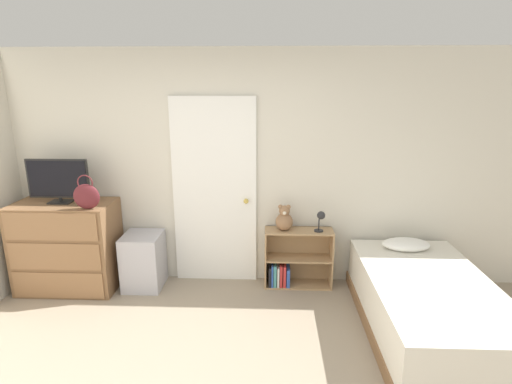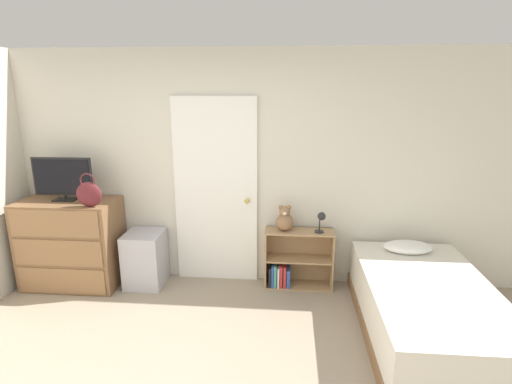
% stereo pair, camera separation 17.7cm
% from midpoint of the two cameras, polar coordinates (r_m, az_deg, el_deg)
% --- Properties ---
extents(wall_back, '(10.00, 0.06, 2.55)m').
position_cam_midpoint_polar(wall_back, '(4.39, -3.95, 3.22)').
color(wall_back, beige).
rests_on(wall_back, ground_plane).
extents(door_closed, '(0.91, 0.09, 2.06)m').
position_cam_midpoint_polar(door_closed, '(4.40, -4.60, -0.01)').
color(door_closed, white).
rests_on(door_closed, ground_plane).
extents(dresser, '(1.03, 0.56, 0.97)m').
position_cam_midpoint_polar(dresser, '(4.84, -23.89, -6.70)').
color(dresser, brown).
rests_on(dresser, ground_plane).
extents(tv, '(0.65, 0.16, 0.47)m').
position_cam_midpoint_polar(tv, '(4.66, -24.94, 1.79)').
color(tv, black).
rests_on(tv, dresser).
extents(handbag, '(0.27, 0.09, 0.35)m').
position_cam_midpoint_polar(handbag, '(4.33, -21.69, -0.28)').
color(handbag, '#591E23').
rests_on(handbag, dresser).
extents(storage_bin, '(0.41, 0.43, 0.61)m').
position_cam_midpoint_polar(storage_bin, '(4.64, -14.47, -9.21)').
color(storage_bin, '#ADADB7').
rests_on(storage_bin, ground_plane).
extents(bookshelf, '(0.74, 0.25, 0.65)m').
position_cam_midpoint_polar(bookshelf, '(4.50, 6.45, -10.04)').
color(bookshelf, tan).
rests_on(bookshelf, ground_plane).
extents(teddy_bear, '(0.19, 0.19, 0.29)m').
position_cam_midpoint_polar(teddy_bear, '(4.30, 5.30, -3.95)').
color(teddy_bear, '#8C6647').
rests_on(teddy_bear, bookshelf).
extents(desk_lamp, '(0.11, 0.11, 0.23)m').
position_cam_midpoint_polar(desk_lamp, '(4.28, 10.48, -3.78)').
color(desk_lamp, '#262628').
rests_on(desk_lamp, bookshelf).
extents(bed, '(1.08, 1.95, 0.63)m').
position_cam_midpoint_polar(bed, '(3.98, 24.43, -15.12)').
color(bed, brown).
rests_on(bed, ground_plane).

